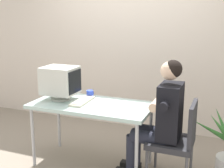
% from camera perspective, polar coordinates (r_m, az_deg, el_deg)
% --- Properties ---
extents(ground_plane, '(12.00, 12.00, 0.00)m').
position_cam_1_polar(ground_plane, '(3.68, -3.72, -15.06)').
color(ground_plane, gray).
extents(wall_back, '(8.00, 0.10, 3.00)m').
position_cam_1_polar(wall_back, '(4.46, 7.41, 10.06)').
color(wall_back, beige).
rests_on(wall_back, ground_plane).
extents(desk, '(1.37, 0.68, 0.75)m').
position_cam_1_polar(desk, '(3.40, -3.90, -4.62)').
color(desk, '#B7B7BC').
rests_on(desk, ground_plane).
extents(crt_monitor, '(0.40, 0.33, 0.39)m').
position_cam_1_polar(crt_monitor, '(3.53, -9.88, 0.61)').
color(crt_monitor, silver).
rests_on(crt_monitor, desk).
extents(keyboard, '(0.16, 0.42, 0.03)m').
position_cam_1_polar(keyboard, '(3.44, -5.70, -3.25)').
color(keyboard, beige).
rests_on(keyboard, desk).
extents(office_chair, '(0.46, 0.46, 0.88)m').
position_cam_1_polar(office_chair, '(3.21, 12.46, -10.01)').
color(office_chair, '#4C4C51').
rests_on(office_chair, ground_plane).
extents(person_seated, '(0.67, 0.56, 1.30)m').
position_cam_1_polar(person_seated, '(3.16, 9.31, -6.15)').
color(person_seated, black).
rests_on(person_seated, ground_plane).
extents(desk_mug, '(0.08, 0.09, 0.09)m').
position_cam_1_polar(desk_mug, '(3.63, -4.23, -1.89)').
color(desk_mug, blue).
rests_on(desk_mug, desk).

